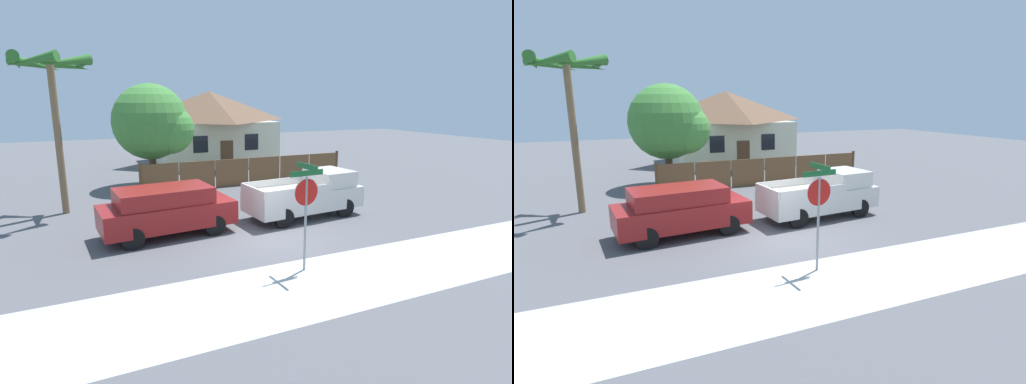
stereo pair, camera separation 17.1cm
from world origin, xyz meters
The scene contains 9 objects.
ground_plane centered at (0.00, 0.00, 0.00)m, with size 80.00×80.00×0.00m, color #56565B.
sidewalk_strip centered at (0.00, -3.60, 0.00)m, with size 36.00×3.20×0.01m.
wooden_fence centered at (2.76, 8.67, 0.76)m, with size 12.02×0.12×1.62m.
house centered at (3.30, 17.36, 2.76)m, with size 8.77×7.89×5.31m.
oak_tree centered at (-2.04, 10.35, 3.45)m, with size 4.26×4.06×5.58m.
palm_tree centered at (-6.63, 6.51, 5.61)m, with size 3.17×3.39×6.49m.
red_suv centered at (-3.26, 1.93, 0.95)m, with size 4.78×2.35×1.74m.
orange_pickup centered at (2.53, 1.95, 0.90)m, with size 4.98×2.36×1.84m.
stop_sign centered at (-0.36, -2.68, 2.09)m, with size 1.06×0.96×3.06m.
Camera 1 is at (-5.92, -11.76, 4.75)m, focal length 28.00 mm.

